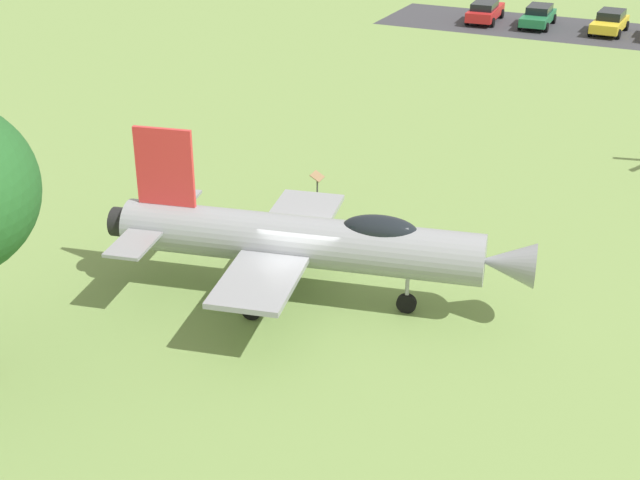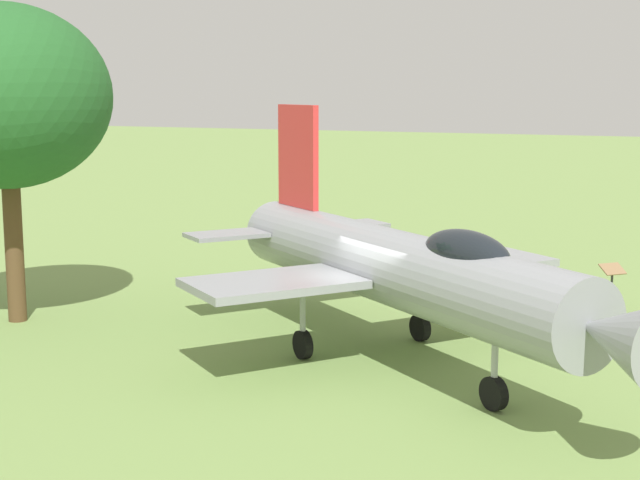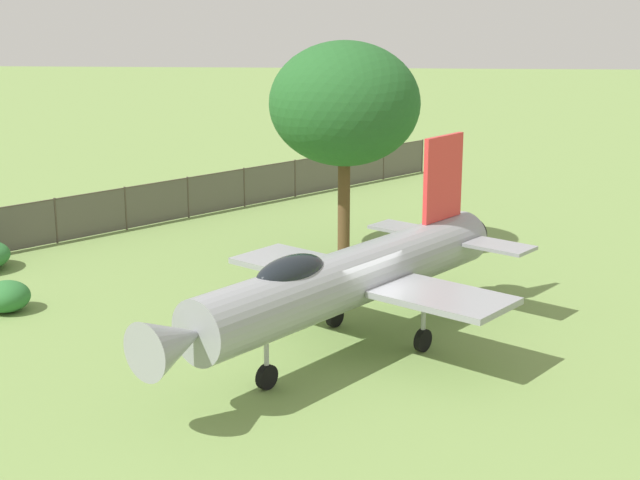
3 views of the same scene
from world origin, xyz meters
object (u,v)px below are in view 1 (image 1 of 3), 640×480
Objects in this scene: info_plaque at (317,180)px; parked_car_red at (485,11)px; parked_car_yellow at (610,22)px; display_jet at (311,241)px; parked_car_green at (538,16)px.

info_plaque is 33.84m from parked_car_red.
display_jet is at bearing -1.04° from parked_car_yellow.
info_plaque is 0.25× the size of parked_car_red.
info_plaque is 34.28m from parked_car_yellow.
display_jet reaches higher than parked_car_yellow.
parked_car_red is at bearing -86.83° from parked_car_yellow.
info_plaque is 33.87m from parked_car_green.
info_plaque is at bearing -6.93° from parked_car_yellow.
parked_car_red is (2.59, 2.62, 0.03)m from parked_car_green.
info_plaque is 0.26× the size of parked_car_yellow.
parked_car_red is at bearing -42.16° from info_plaque.
parked_car_red is at bearing 87.06° from display_jet.
info_plaque is at bearing 102.56° from display_jet.
parked_car_red reaches higher than parked_car_green.
display_jet is 40.93m from parked_car_yellow.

